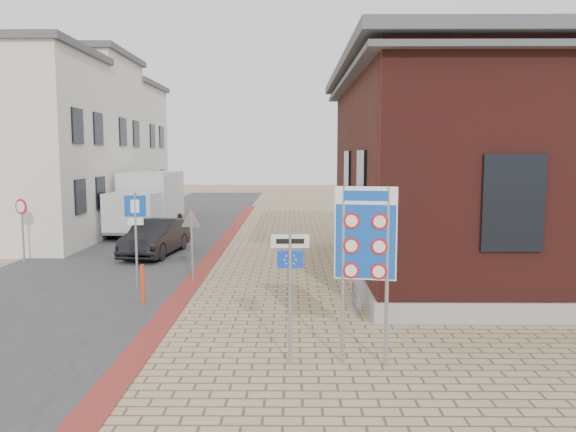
# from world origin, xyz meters

# --- Properties ---
(ground) EXTENTS (120.00, 120.00, 0.00)m
(ground) POSITION_xyz_m (0.00, 0.00, 0.00)
(ground) COLOR tan
(ground) RESTS_ON ground
(road_strip) EXTENTS (7.00, 60.00, 0.02)m
(road_strip) POSITION_xyz_m (-5.50, 15.00, 0.01)
(road_strip) COLOR #38383A
(road_strip) RESTS_ON ground
(curb_strip) EXTENTS (0.60, 40.00, 0.02)m
(curb_strip) POSITION_xyz_m (-2.00, 10.00, 0.01)
(curb_strip) COLOR maroon
(curb_strip) RESTS_ON ground
(brick_building) EXTENTS (13.00, 13.00, 6.80)m
(brick_building) POSITION_xyz_m (8.99, 7.00, 3.49)
(brick_building) COLOR gray
(brick_building) RESTS_ON ground
(townhouse_near) EXTENTS (7.40, 6.40, 8.30)m
(townhouse_near) POSITION_xyz_m (-10.99, 12.00, 4.17)
(townhouse_near) COLOR silver
(townhouse_near) RESTS_ON ground
(townhouse_mid) EXTENTS (7.40, 6.40, 9.10)m
(townhouse_mid) POSITION_xyz_m (-10.99, 18.00, 4.57)
(townhouse_mid) COLOR silver
(townhouse_mid) RESTS_ON ground
(townhouse_far) EXTENTS (7.40, 6.40, 8.30)m
(townhouse_far) POSITION_xyz_m (-10.99, 24.00, 4.17)
(townhouse_far) COLOR silver
(townhouse_far) RESTS_ON ground
(bike_rack) EXTENTS (0.08, 1.80, 0.60)m
(bike_rack) POSITION_xyz_m (2.65, 2.20, 0.26)
(bike_rack) COLOR slate
(bike_rack) RESTS_ON ground
(sedan) EXTENTS (1.97, 4.37, 1.39)m
(sedan) POSITION_xyz_m (-4.23, 9.78, 0.70)
(sedan) COLOR black
(sedan) RESTS_ON ground
(box_truck) EXTENTS (2.69, 5.86, 3.01)m
(box_truck) POSITION_xyz_m (-6.04, 15.65, 1.55)
(box_truck) COLOR slate
(box_truck) RESTS_ON ground
(border_sign) EXTENTS (1.12, 0.26, 3.32)m
(border_sign) POSITION_xyz_m (2.37, -1.50, 2.40)
(border_sign) COLOR gray
(border_sign) RESTS_ON ground
(essen_sign) EXTENTS (0.70, 0.07, 2.60)m
(essen_sign) POSITION_xyz_m (1.00, -1.50, 1.73)
(essen_sign) COLOR gray
(essen_sign) RESTS_ON ground
(parking_sign) EXTENTS (0.61, 0.07, 2.79)m
(parking_sign) POSITION_xyz_m (-3.50, 4.50, 1.92)
(parking_sign) COLOR gray
(parking_sign) RESTS_ON ground
(yield_sign) EXTENTS (0.78, 0.28, 2.24)m
(yield_sign) POSITION_xyz_m (-2.00, 5.23, 1.70)
(yield_sign) COLOR gray
(yield_sign) RESTS_ON ground
(speed_sign) EXTENTS (0.51, 0.25, 2.33)m
(speed_sign) POSITION_xyz_m (-8.50, 8.00, 1.56)
(speed_sign) COLOR gray
(speed_sign) RESTS_ON ground
(bollard) EXTENTS (0.10, 0.10, 1.02)m
(bollard) POSITION_xyz_m (-2.88, 2.80, 0.51)
(bollard) COLOR #FF3B0D
(bollard) RESTS_ON ground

